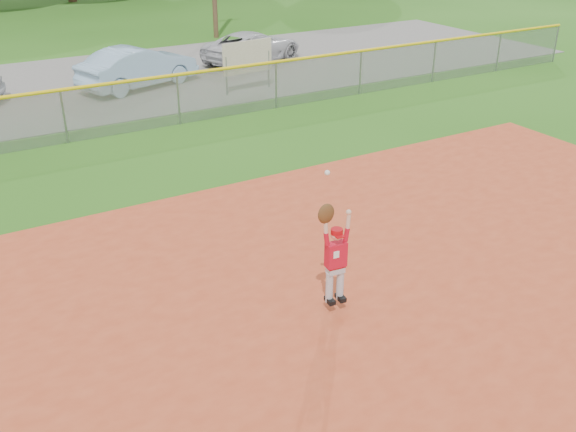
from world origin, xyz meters
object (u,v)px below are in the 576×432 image
object	(u,v)px
sponsor_sign	(248,58)
car_white_b	(253,47)
ballplayer	(334,254)
car_blue	(138,67)

from	to	relation	value
sponsor_sign	car_white_b	bearing A→B (deg)	60.47
sponsor_sign	ballplayer	world-z (taller)	ballplayer
car_blue	ballplayer	world-z (taller)	ballplayer
car_blue	ballplayer	distance (m)	15.31
car_blue	sponsor_sign	world-z (taller)	sponsor_sign
car_blue	ballplayer	xyz separation A→B (m)	(-1.83, -15.20, 0.34)
car_blue	ballplayer	size ratio (longest dim) A/B	1.89
car_blue	car_white_b	xyz separation A→B (m)	(5.38, 1.52, -0.10)
ballplayer	car_white_b	bearing A→B (deg)	66.66
car_blue	car_white_b	size ratio (longest dim) A/B	0.97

